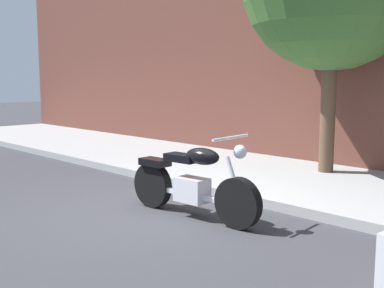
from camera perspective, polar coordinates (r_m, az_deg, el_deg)
ground_plane at (r=6.57m, az=-4.77°, el=-8.41°), size 60.00×60.00×0.00m
sidewalk at (r=8.67m, az=10.21°, el=-4.01°), size 23.59×3.22×0.14m
motorcycle at (r=6.35m, az=0.02°, el=-4.72°), size 2.15×0.70×1.14m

